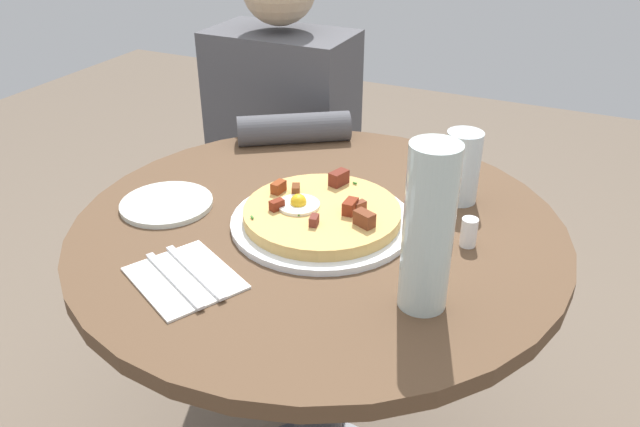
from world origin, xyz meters
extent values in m
cylinder|color=brown|center=(0.00, 0.00, 0.73)|extent=(0.89, 0.89, 0.03)
cylinder|color=#333338|center=(0.00, 0.00, 0.36)|extent=(0.11, 0.11, 0.71)
cube|color=#2D2D33|center=(0.37, -0.55, 0.23)|extent=(0.32, 0.28, 0.45)
cube|color=#4C4C51|center=(0.37, -0.55, 0.69)|extent=(0.38, 0.22, 0.48)
cylinder|color=#4C4C51|center=(0.21, -0.32, 0.77)|extent=(0.26, 0.20, 0.07)
cylinder|color=white|center=(-0.01, 0.01, 0.75)|extent=(0.33, 0.33, 0.01)
cylinder|color=tan|center=(-0.01, 0.01, 0.77)|extent=(0.28, 0.28, 0.02)
cylinder|color=white|center=(0.03, 0.02, 0.78)|extent=(0.08, 0.08, 0.01)
sphere|color=yellow|center=(0.03, 0.02, 0.79)|extent=(0.03, 0.03, 0.03)
cube|color=brown|center=(0.06, -0.02, 0.79)|extent=(0.02, 0.03, 0.02)
cube|color=brown|center=(-0.07, -0.01, 0.79)|extent=(0.02, 0.03, 0.02)
cube|color=maroon|center=(0.06, 0.04, 0.79)|extent=(0.02, 0.03, 0.02)
cube|color=maroon|center=(-0.06, 0.00, 0.79)|extent=(0.02, 0.03, 0.02)
cube|color=maroon|center=(0.09, -0.02, 0.79)|extent=(0.02, 0.03, 0.02)
cube|color=brown|center=(-0.10, 0.03, 0.79)|extent=(0.04, 0.03, 0.03)
cube|color=maroon|center=(-0.02, 0.06, 0.78)|extent=(0.02, 0.03, 0.02)
cube|color=maroon|center=(0.00, -0.09, 0.79)|extent=(0.03, 0.04, 0.03)
cube|color=#387F2D|center=(0.08, 0.09, 0.78)|extent=(0.01, 0.01, 0.00)
cube|color=#387F2D|center=(0.01, 0.05, 0.78)|extent=(0.00, 0.01, 0.00)
cube|color=#387F2D|center=(-0.03, -0.11, 0.78)|extent=(0.01, 0.00, 0.00)
cylinder|color=silver|center=(0.28, 0.07, 0.75)|extent=(0.17, 0.17, 0.01)
cube|color=white|center=(0.11, 0.25, 0.74)|extent=(0.22, 0.20, 0.00)
cube|color=silver|center=(0.12, 0.27, 0.75)|extent=(0.17, 0.09, 0.00)
cube|color=silver|center=(0.10, 0.24, 0.75)|extent=(0.17, 0.09, 0.00)
cylinder|color=silver|center=(-0.21, -0.19, 0.81)|extent=(0.07, 0.07, 0.14)
cylinder|color=silver|center=(-0.24, 0.15, 0.87)|extent=(0.07, 0.07, 0.26)
cylinder|color=white|center=(-0.26, -0.04, 0.77)|extent=(0.03, 0.03, 0.05)
camera|label=1|loc=(-0.43, 0.90, 1.32)|focal=35.56mm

